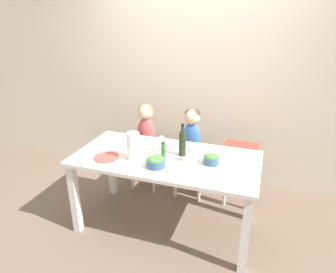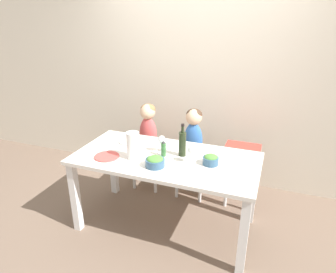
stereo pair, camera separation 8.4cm
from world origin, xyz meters
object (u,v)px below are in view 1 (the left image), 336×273
at_px(person_child_left, 146,125).
at_px(chair_far_left, 147,157).
at_px(wine_bottle, 182,143).
at_px(person_child_center, 192,131).
at_px(dinner_plate_back_left, 129,142).
at_px(chair_right_highchair, 240,159).
at_px(dinner_plate_front_left, 107,157).
at_px(wine_glass_far, 162,140).
at_px(wine_glass_near, 192,150).
at_px(salad_bowl_large, 156,162).
at_px(paper_towel_roll, 133,146).
at_px(chair_far_center, 191,164).
at_px(salad_bowl_small, 211,159).

bearing_deg(person_child_left, chair_far_left, -90.00).
bearing_deg(wine_bottle, person_child_left, 136.59).
relative_size(person_child_center, dinner_plate_back_left, 2.56).
height_order(chair_right_highchair, dinner_plate_front_left, dinner_plate_front_left).
bearing_deg(wine_glass_far, dinner_plate_front_left, -147.18).
bearing_deg(wine_glass_far, wine_bottle, -1.04).
distance_m(wine_glass_near, salad_bowl_large, 0.34).
height_order(paper_towel_roll, wine_glass_near, paper_towel_roll).
distance_m(salad_bowl_large, dinner_plate_front_left, 0.49).
distance_m(chair_far_left, dinner_plate_back_left, 0.59).
relative_size(chair_far_center, chair_right_highchair, 0.68).
distance_m(wine_glass_far, salad_bowl_small, 0.51).
xyz_separation_m(salad_bowl_large, dinner_plate_front_left, (-0.49, 0.01, -0.04)).
distance_m(wine_glass_near, salad_bowl_small, 0.19).
relative_size(wine_bottle, salad_bowl_small, 2.25).
bearing_deg(salad_bowl_small, wine_glass_far, 169.47).
xyz_separation_m(chair_right_highchair, paper_towel_roll, (-0.89, -0.78, 0.36)).
bearing_deg(dinner_plate_front_left, person_child_center, 55.32).
distance_m(chair_far_center, dinner_plate_back_left, 0.81).
height_order(person_child_center, wine_bottle, wine_bottle).
distance_m(paper_towel_roll, wine_glass_far, 0.29).
bearing_deg(person_child_left, wine_glass_near, -43.31).
bearing_deg(chair_far_center, wine_glass_far, -104.95).
relative_size(salad_bowl_large, dinner_plate_front_left, 0.74).
height_order(person_child_center, salad_bowl_small, person_child_center).
xyz_separation_m(chair_far_center, dinner_plate_front_left, (-0.59, -0.85, 0.38)).
distance_m(person_child_left, paper_towel_roll, 0.81).
height_order(paper_towel_roll, salad_bowl_large, paper_towel_roll).
distance_m(paper_towel_roll, wine_glass_near, 0.53).
bearing_deg(dinner_plate_front_left, wine_glass_far, 32.82).
bearing_deg(salad_bowl_large, dinner_plate_front_left, 178.58).
distance_m(wine_glass_near, dinner_plate_front_left, 0.79).
height_order(person_child_left, salad_bowl_large, person_child_left).
distance_m(person_child_center, wine_glass_near, 0.72).
relative_size(person_child_left, salad_bowl_small, 4.21).
distance_m(chair_far_left, person_child_left, 0.41).
xyz_separation_m(chair_right_highchair, person_child_center, (-0.55, 0.00, 0.26)).
distance_m(chair_far_center, salad_bowl_small, 0.86).
height_order(wine_glass_far, dinner_plate_front_left, wine_glass_far).
xyz_separation_m(paper_towel_roll, dinner_plate_back_left, (-0.21, 0.33, -0.12)).
height_order(wine_glass_far, dinner_plate_back_left, wine_glass_far).
bearing_deg(chair_far_left, chair_right_highchair, 0.00).
bearing_deg(chair_far_left, person_child_left, 90.00).
bearing_deg(dinner_plate_front_left, dinner_plate_back_left, 84.75).
height_order(chair_far_center, dinner_plate_front_left, dinner_plate_front_left).
relative_size(person_child_left, wine_glass_far, 3.50).
height_order(chair_far_center, chair_right_highchair, chair_right_highchair).
height_order(wine_bottle, dinner_plate_front_left, wine_bottle).
relative_size(paper_towel_roll, wine_glass_far, 1.50).
bearing_deg(person_child_left, salad_bowl_large, -62.33).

